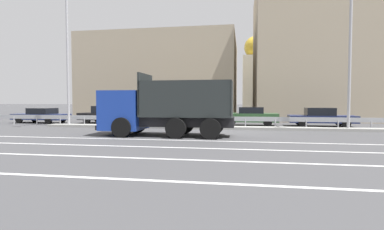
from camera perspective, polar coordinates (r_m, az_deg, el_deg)
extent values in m
plane|color=#424244|center=(18.00, 6.92, -3.37)|extent=(320.00, 320.00, 0.00)
cube|color=silver|center=(14.68, -6.32, -4.72)|extent=(48.07, 0.16, 0.01)
cube|color=silver|center=(12.56, -9.14, -5.98)|extent=(48.07, 0.16, 0.01)
cube|color=silver|center=(10.34, -13.46, -7.88)|extent=(48.07, 0.16, 0.01)
cube|color=silver|center=(8.06, -20.88, -10.98)|extent=(48.07, 0.16, 0.01)
cube|color=gray|center=(20.31, 7.23, -2.43)|extent=(26.44, 1.10, 0.18)
cube|color=#9EA0A5|center=(21.61, 7.39, -0.72)|extent=(48.07, 0.04, 0.32)
cylinder|color=#ADADB2|center=(28.37, -30.79, -0.90)|extent=(0.09, 0.09, 0.62)
cylinder|color=#ADADB2|center=(27.08, -27.46, -0.98)|extent=(0.09, 0.09, 0.62)
cylinder|color=#ADADB2|center=(25.89, -23.81, -1.06)|extent=(0.09, 0.09, 0.62)
cylinder|color=#ADADB2|center=(24.81, -19.83, -1.14)|extent=(0.09, 0.09, 0.62)
cylinder|color=#ADADB2|center=(23.87, -15.51, -1.22)|extent=(0.09, 0.09, 0.62)
cylinder|color=#ADADB2|center=(23.07, -10.86, -1.31)|extent=(0.09, 0.09, 0.62)
cylinder|color=#ADADB2|center=(22.43, -5.91, -1.38)|extent=(0.09, 0.09, 0.62)
cylinder|color=#ADADB2|center=(21.97, -0.72, -1.45)|extent=(0.09, 0.09, 0.62)
cylinder|color=#ADADB2|center=(21.69, 4.66, -1.51)|extent=(0.09, 0.09, 0.62)
cylinder|color=#ADADB2|center=(21.62, 10.12, -1.56)|extent=(0.09, 0.09, 0.62)
cylinder|color=#ADADB2|center=(21.73, 15.57, -1.59)|extent=(0.09, 0.09, 0.62)
cylinder|color=#ADADB2|center=(22.04, 20.91, -1.61)|extent=(0.09, 0.09, 0.62)
cylinder|color=#ADADB2|center=(22.54, 26.07, -1.62)|extent=(0.09, 0.09, 0.62)
cylinder|color=#ADADB2|center=(23.21, 30.96, -1.61)|extent=(0.09, 0.09, 0.62)
cube|color=#19389E|center=(17.09, -12.76, 0.90)|extent=(2.14, 2.37, 2.13)
cube|color=black|center=(17.52, -16.06, 2.12)|extent=(0.03, 2.03, 0.81)
cube|color=black|center=(17.60, -16.11, -2.06)|extent=(0.10, 2.32, 0.24)
cube|color=black|center=(16.10, -0.91, -1.25)|extent=(5.00, 1.30, 0.53)
cube|color=#232828|center=(16.08, -0.91, -0.10)|extent=(4.80, 2.27, 0.12)
cube|color=#232828|center=(15.00, -1.67, 3.30)|extent=(4.80, 0.10, 1.76)
cube|color=#232828|center=(17.13, -0.24, 3.22)|extent=(4.80, 0.10, 1.76)
cube|color=#232828|center=(16.66, -8.90, 3.96)|extent=(0.10, 2.27, 2.20)
cube|color=#232828|center=(15.80, 7.51, 3.25)|extent=(0.10, 2.27, 1.76)
cylinder|color=black|center=(15.95, -13.25, -2.32)|extent=(1.04, 0.32, 1.04)
cylinder|color=black|center=(18.10, -10.39, -1.71)|extent=(1.04, 0.32, 1.04)
cylinder|color=black|center=(15.06, -3.12, -2.53)|extent=(1.04, 0.32, 1.04)
cylinder|color=black|center=(17.33, -1.42, -1.86)|extent=(1.04, 0.32, 1.04)
cylinder|color=black|center=(14.78, 3.52, -2.64)|extent=(1.04, 0.32, 1.04)
cylinder|color=black|center=(17.08, 4.35, -1.93)|extent=(1.04, 0.32, 1.04)
cylinder|color=white|center=(20.36, 4.82, -2.18)|extent=(0.16, 0.16, 0.34)
cylinder|color=black|center=(20.33, 4.82, -1.23)|extent=(0.16, 0.16, 0.34)
cylinder|color=white|center=(20.31, 4.82, -0.27)|extent=(0.16, 0.16, 0.34)
cylinder|color=black|center=(20.30, 4.83, 0.69)|extent=(0.16, 0.16, 0.34)
cylinder|color=white|center=(20.29, 4.83, 1.64)|extent=(0.16, 0.16, 0.34)
cylinder|color=#1E4CB2|center=(20.29, 4.84, 3.19)|extent=(0.75, 0.03, 0.75)
cylinder|color=white|center=(20.29, 4.84, 3.19)|extent=(0.81, 0.02, 0.81)
cylinder|color=#ADADB2|center=(24.00, -22.58, 9.24)|extent=(0.18, 0.18, 9.44)
cylinder|color=#ADADB2|center=(21.46, 27.89, 11.02)|extent=(0.18, 0.18, 10.24)
cube|color=navy|center=(28.97, -26.81, -0.28)|extent=(4.87, 2.22, 0.49)
cube|color=black|center=(28.86, -26.61, 0.70)|extent=(2.11, 1.77, 0.50)
cylinder|color=black|center=(29.34, -30.07, -0.80)|extent=(0.61, 0.25, 0.60)
cylinder|color=black|center=(30.61, -27.79, -0.62)|extent=(0.61, 0.25, 0.60)
cylinder|color=black|center=(27.37, -25.68, -0.93)|extent=(0.61, 0.25, 0.60)
cylinder|color=black|center=(28.72, -23.45, -0.73)|extent=(0.61, 0.25, 0.60)
cube|color=black|center=(26.42, -15.62, -0.24)|extent=(4.98, 2.07, 0.59)
cube|color=black|center=(26.46, -15.92, 1.04)|extent=(2.13, 1.71, 0.59)
cylinder|color=black|center=(26.54, -11.84, -0.83)|extent=(0.61, 0.23, 0.60)
cylinder|color=black|center=(24.97, -13.48, -1.06)|extent=(0.61, 0.23, 0.60)
cylinder|color=black|center=(27.93, -17.52, -0.72)|extent=(0.61, 0.23, 0.60)
cylinder|color=black|center=(26.44, -19.41, -0.93)|extent=(0.61, 0.23, 0.60)
cube|color=#B27A14|center=(23.83, -1.63, -0.24)|extent=(4.53, 1.81, 0.76)
cube|color=black|center=(23.83, -1.95, 1.21)|extent=(1.92, 1.55, 0.45)
cylinder|color=black|center=(24.46, 1.91, -1.06)|extent=(0.60, 0.21, 0.60)
cylinder|color=black|center=(22.84, 1.45, -1.32)|extent=(0.60, 0.21, 0.60)
cylinder|color=black|center=(24.93, -4.46, -1.00)|extent=(0.60, 0.21, 0.60)
cylinder|color=black|center=(23.34, -5.35, -1.25)|extent=(0.60, 0.21, 0.60)
cube|color=#335B33|center=(23.48, 10.86, -0.46)|extent=(4.34, 1.83, 0.65)
cube|color=black|center=(23.46, 11.19, 0.91)|extent=(1.83, 1.58, 0.48)
cylinder|color=black|center=(22.69, 7.49, -1.37)|extent=(0.60, 0.21, 0.60)
cylinder|color=black|center=(24.37, 7.70, -1.10)|extent=(0.60, 0.21, 0.60)
cylinder|color=black|center=(22.71, 14.24, -1.43)|extent=(0.60, 0.21, 0.60)
cylinder|color=black|center=(24.38, 13.98, -1.15)|extent=(0.60, 0.21, 0.60)
cube|color=navy|center=(24.21, 23.44, -0.69)|extent=(4.77, 2.05, 0.53)
cube|color=black|center=(24.16, 23.14, 0.61)|extent=(2.04, 1.72, 0.57)
cylinder|color=black|center=(25.42, 26.25, -1.19)|extent=(0.61, 0.22, 0.60)
cylinder|color=black|center=(23.71, 27.32, -1.47)|extent=(0.61, 0.22, 0.60)
cylinder|color=black|center=(24.85, 19.72, -1.16)|extent=(0.61, 0.22, 0.60)
cylinder|color=black|center=(23.10, 20.33, -1.44)|extent=(0.61, 0.22, 0.60)
cube|color=tan|center=(37.47, -4.74, 6.77)|extent=(16.82, 14.59, 9.17)
cube|color=tan|center=(35.82, 29.35, 10.37)|extent=(21.19, 12.25, 13.81)
cube|color=silver|center=(44.80, 11.93, 5.55)|extent=(3.60, 3.60, 8.40)
sphere|color=gold|center=(45.41, 11.99, 12.49)|extent=(3.24, 3.24, 3.24)
cone|color=gold|center=(45.78, 12.02, 14.83)|extent=(0.30, 0.30, 1.20)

